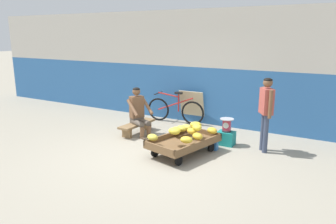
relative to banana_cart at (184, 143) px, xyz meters
The scene contains 12 objects.
ground_plane 0.78m from the banana_cart, 139.24° to the right, with size 80.00×80.00×0.00m, color gray.
back_wall 2.84m from the banana_cart, 102.77° to the left, with size 16.00×0.30×3.01m.
banana_cart is the anchor object (origin of this frame).
banana_pile 0.24m from the banana_cart, 83.29° to the left, with size 1.11×1.26×0.26m.
low_bench 1.76m from the banana_cart, 157.41° to the left, with size 0.36×1.11×0.27m.
vendor_seated 1.70m from the banana_cart, 157.57° to the left, with size 0.74×0.63×1.14m.
plastic_crate 1.12m from the banana_cart, 60.71° to the left, with size 0.36×0.28×0.30m.
weighing_scale 1.13m from the banana_cart, 60.68° to the left, with size 0.30×0.30×0.29m.
bicycle_near_left 2.43m from the banana_cart, 122.94° to the left, with size 1.66×0.48×0.86m.
sign_board 2.47m from the banana_cart, 112.02° to the left, with size 0.70×0.23×0.88m.
customer_adult 1.81m from the banana_cart, 35.75° to the left, with size 0.34×0.42×1.53m.
shopping_bag 0.70m from the banana_cart, 52.20° to the left, with size 0.18×0.12×0.24m, color #3370B7.
Camera 1 is at (3.38, -5.04, 2.37)m, focal length 34.66 mm.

